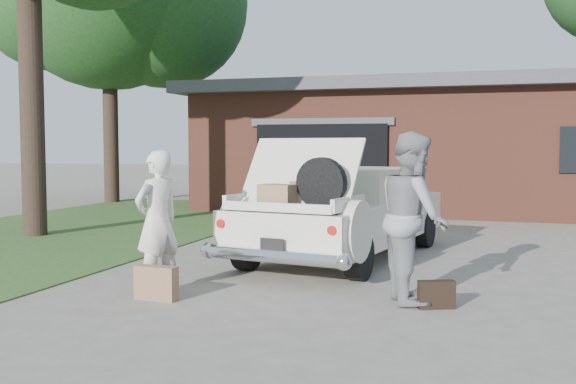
% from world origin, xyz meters
% --- Properties ---
extents(ground, '(90.00, 90.00, 0.00)m').
position_xyz_m(ground, '(0.00, 0.00, 0.00)').
color(ground, gray).
rests_on(ground, ground).
extents(grass_strip, '(6.00, 16.00, 0.02)m').
position_xyz_m(grass_strip, '(-5.50, 3.00, 0.01)').
color(grass_strip, '#2D4C1E').
rests_on(grass_strip, ground).
extents(house, '(12.80, 7.80, 3.30)m').
position_xyz_m(house, '(0.98, 11.47, 1.67)').
color(house, brown).
rests_on(house, ground).
extents(sedan, '(2.55, 4.97, 1.79)m').
position_xyz_m(sedan, '(0.36, 2.26, 0.70)').
color(sedan, beige).
rests_on(sedan, ground).
extents(woman_left, '(0.59, 0.70, 1.65)m').
position_xyz_m(woman_left, '(-1.18, -0.69, 0.82)').
color(woman_left, silver).
rests_on(woman_left, ground).
extents(woman_right, '(0.97, 1.09, 1.85)m').
position_xyz_m(woman_right, '(1.70, -0.29, 0.92)').
color(woman_right, gray).
rests_on(woman_right, ground).
extents(suitcase_left, '(0.50, 0.19, 0.38)m').
position_xyz_m(suitcase_left, '(-0.99, -1.08, 0.19)').
color(suitcase_left, '#93694A').
rests_on(suitcase_left, ground).
extents(suitcase_right, '(0.40, 0.26, 0.29)m').
position_xyz_m(suitcase_right, '(1.99, -0.55, 0.15)').
color(suitcase_right, black).
rests_on(suitcase_right, ground).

